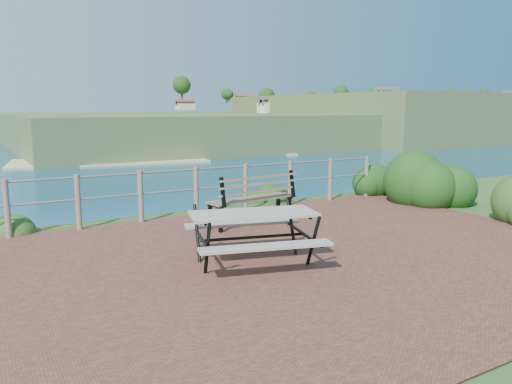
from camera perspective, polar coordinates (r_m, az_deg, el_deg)
ground at (r=7.41m, az=3.80°, el=-7.61°), size 10.00×7.00×0.12m
safety_railing at (r=10.16m, az=-6.86°, el=0.35°), size 9.40×0.10×1.00m
distant_bay at (r=273.53m, az=9.97°, el=8.61°), size 290.00×232.36×24.00m
picnic_table at (r=7.00m, az=-0.32°, el=-4.61°), size 1.87×1.47×0.73m
park_bench at (r=9.33m, az=-0.55°, el=0.10°), size 1.81×0.68×0.99m
shrub_right_front at (r=12.30m, az=20.45°, el=-1.30°), size 1.44×1.44×2.04m
shrub_right_edge at (r=13.01m, az=12.55°, el=-0.35°), size 1.08×1.08×1.54m
shrub_lip_west at (r=9.89m, az=-25.83°, el=-4.19°), size 0.80×0.80×0.56m
shrub_lip_east at (r=11.85m, az=1.07°, el=-1.08°), size 0.87×0.87×0.65m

